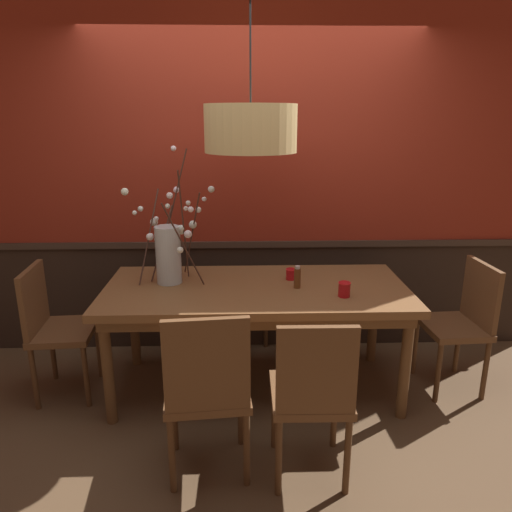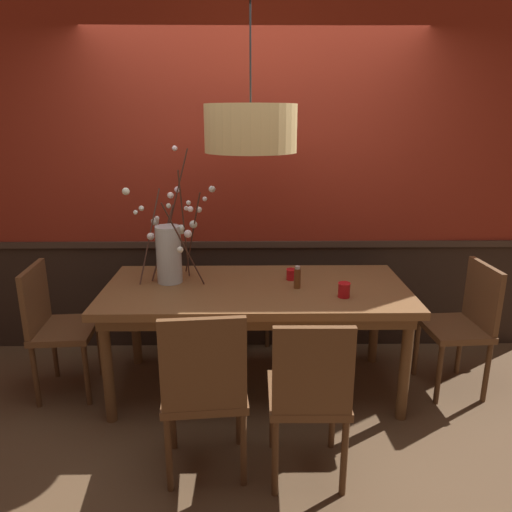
{
  "view_description": "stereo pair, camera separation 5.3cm",
  "coord_description": "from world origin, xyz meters",
  "px_view_note": "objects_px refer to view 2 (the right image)",
  "views": [
    {
      "loc": [
        -0.09,
        -3.05,
        1.89
      ],
      "look_at": [
        0.0,
        0.0,
        0.99
      ],
      "focal_mm": 33.64,
      "sensor_mm": 36.0,
      "label": 1
    },
    {
      "loc": [
        -0.04,
        -3.05,
        1.89
      ],
      "look_at": [
        0.0,
        0.0,
        0.99
      ],
      "focal_mm": 33.64,
      "sensor_mm": 36.0,
      "label": 2
    }
  ],
  "objects_px": {
    "chair_far_side_right": "(285,279)",
    "vase_with_blossoms": "(170,252)",
    "chair_head_west_end": "(54,322)",
    "dining_table": "(256,298)",
    "chair_head_east_end": "(465,320)",
    "condiment_bottle": "(297,278)",
    "candle_holder_nearer_center": "(291,274)",
    "chair_far_side_left": "(223,279)",
    "chair_near_side_left": "(204,387)",
    "candle_holder_nearer_edge": "(344,290)",
    "chair_near_side_right": "(309,392)",
    "pendant_lamp": "(251,128)"
  },
  "relations": [
    {
      "from": "chair_near_side_right",
      "to": "candle_holder_nearer_center",
      "type": "xyz_separation_m",
      "value": [
        -0.01,
        1.04,
        0.28
      ]
    },
    {
      "from": "condiment_bottle",
      "to": "chair_far_side_right",
      "type": "bearing_deg",
      "value": 90.63
    },
    {
      "from": "dining_table",
      "to": "pendant_lamp",
      "type": "distance_m",
      "value": 1.12
    },
    {
      "from": "pendant_lamp",
      "to": "chair_far_side_left",
      "type": "bearing_deg",
      "value": 105.44
    },
    {
      "from": "chair_far_side_left",
      "to": "vase_with_blossoms",
      "type": "xyz_separation_m",
      "value": [
        -0.32,
        -0.77,
        0.47
      ]
    },
    {
      "from": "chair_near_side_right",
      "to": "candle_holder_nearer_center",
      "type": "bearing_deg",
      "value": 90.58
    },
    {
      "from": "candle_holder_nearer_edge",
      "to": "pendant_lamp",
      "type": "relative_size",
      "value": 0.08
    },
    {
      "from": "chair_head_east_end",
      "to": "chair_far_side_right",
      "type": "distance_m",
      "value": 1.49
    },
    {
      "from": "chair_far_side_right",
      "to": "condiment_bottle",
      "type": "xyz_separation_m",
      "value": [
        0.01,
        -0.94,
        0.33
      ]
    },
    {
      "from": "chair_head_east_end",
      "to": "chair_near_side_right",
      "type": "xyz_separation_m",
      "value": [
        -1.19,
        -0.9,
        0.01
      ]
    },
    {
      "from": "chair_near_side_right",
      "to": "chair_near_side_left",
      "type": "bearing_deg",
      "value": 175.92
    },
    {
      "from": "chair_head_west_end",
      "to": "chair_head_east_end",
      "type": "bearing_deg",
      "value": 0.12
    },
    {
      "from": "chair_near_side_left",
      "to": "condiment_bottle",
      "type": "relative_size",
      "value": 6.33
    },
    {
      "from": "chair_near_side_right",
      "to": "candle_holder_nearer_center",
      "type": "height_order",
      "value": "chair_near_side_right"
    },
    {
      "from": "chair_head_east_end",
      "to": "candle_holder_nearer_edge",
      "type": "distance_m",
      "value": 0.96
    },
    {
      "from": "dining_table",
      "to": "chair_head_east_end",
      "type": "xyz_separation_m",
      "value": [
        1.45,
        -0.01,
        -0.16
      ]
    },
    {
      "from": "candle_holder_nearer_center",
      "to": "vase_with_blossoms",
      "type": "bearing_deg",
      "value": -178.43
    },
    {
      "from": "chair_near_side_left",
      "to": "candle_holder_nearer_center",
      "type": "relative_size",
      "value": 12.17
    },
    {
      "from": "chair_far_side_right",
      "to": "chair_near_side_right",
      "type": "bearing_deg",
      "value": -90.18
    },
    {
      "from": "chair_near_side_left",
      "to": "candle_holder_nearer_edge",
      "type": "distance_m",
      "value": 1.1
    },
    {
      "from": "chair_near_side_right",
      "to": "chair_far_side_right",
      "type": "distance_m",
      "value": 1.81
    },
    {
      "from": "dining_table",
      "to": "chair_far_side_left",
      "type": "relative_size",
      "value": 2.19
    },
    {
      "from": "vase_with_blossoms",
      "to": "candle_holder_nearer_center",
      "type": "distance_m",
      "value": 0.86
    },
    {
      "from": "chair_far_side_right",
      "to": "condiment_bottle",
      "type": "distance_m",
      "value": 0.99
    },
    {
      "from": "vase_with_blossoms",
      "to": "chair_head_west_end",
      "type": "bearing_deg",
      "value": -170.76
    },
    {
      "from": "chair_far_side_right",
      "to": "candle_holder_nearer_center",
      "type": "relative_size",
      "value": 11.56
    },
    {
      "from": "chair_near_side_right",
      "to": "condiment_bottle",
      "type": "bearing_deg",
      "value": 88.96
    },
    {
      "from": "vase_with_blossoms",
      "to": "candle_holder_nearer_center",
      "type": "xyz_separation_m",
      "value": [
        0.84,
        0.02,
        -0.17
      ]
    },
    {
      "from": "chair_far_side_right",
      "to": "candle_holder_nearer_center",
      "type": "xyz_separation_m",
      "value": [
        -0.02,
        -0.77,
        0.3
      ]
    },
    {
      "from": "candle_holder_nearer_center",
      "to": "condiment_bottle",
      "type": "bearing_deg",
      "value": -81.08
    },
    {
      "from": "chair_near_side_right",
      "to": "vase_with_blossoms",
      "type": "xyz_separation_m",
      "value": [
        -0.85,
        1.02,
        0.45
      ]
    },
    {
      "from": "chair_head_west_end",
      "to": "chair_near_side_left",
      "type": "height_order",
      "value": "chair_near_side_left"
    },
    {
      "from": "pendant_lamp",
      "to": "candle_holder_nearer_edge",
      "type": "bearing_deg",
      "value": -19.68
    },
    {
      "from": "vase_with_blossoms",
      "to": "condiment_bottle",
      "type": "relative_size",
      "value": 5.94
    },
    {
      "from": "chair_head_east_end",
      "to": "chair_near_side_left",
      "type": "relative_size",
      "value": 0.95
    },
    {
      "from": "chair_far_side_right",
      "to": "condiment_bottle",
      "type": "bearing_deg",
      "value": -89.37
    },
    {
      "from": "chair_head_east_end",
      "to": "chair_far_side_left",
      "type": "distance_m",
      "value": 1.94
    },
    {
      "from": "chair_far_side_right",
      "to": "candle_holder_nearer_center",
      "type": "bearing_deg",
      "value": -91.2
    },
    {
      "from": "chair_head_west_end",
      "to": "chair_far_side_right",
      "type": "distance_m",
      "value": 1.89
    },
    {
      "from": "candle_holder_nearer_center",
      "to": "candle_holder_nearer_edge",
      "type": "bearing_deg",
      "value": -47.86
    },
    {
      "from": "candle_holder_nearer_edge",
      "to": "pendant_lamp",
      "type": "distance_m",
      "value": 1.17
    },
    {
      "from": "chair_far_side_left",
      "to": "condiment_bottle",
      "type": "relative_size",
      "value": 6.1
    },
    {
      "from": "dining_table",
      "to": "condiment_bottle",
      "type": "xyz_separation_m",
      "value": [
        0.28,
        -0.04,
        0.16
      ]
    },
    {
      "from": "dining_table",
      "to": "chair_far_side_right",
      "type": "bearing_deg",
      "value": 73.65
    },
    {
      "from": "candle_holder_nearer_edge",
      "to": "chair_head_west_end",
      "type": "bearing_deg",
      "value": 174.46
    },
    {
      "from": "vase_with_blossoms",
      "to": "condiment_bottle",
      "type": "xyz_separation_m",
      "value": [
        0.87,
        -0.15,
        -0.14
      ]
    },
    {
      "from": "chair_near_side_right",
      "to": "vase_with_blossoms",
      "type": "distance_m",
      "value": 1.4
    },
    {
      "from": "dining_table",
      "to": "vase_with_blossoms",
      "type": "height_order",
      "value": "vase_with_blossoms"
    },
    {
      "from": "vase_with_blossoms",
      "to": "pendant_lamp",
      "type": "distance_m",
      "value": 1.0
    },
    {
      "from": "chair_far_side_right",
      "to": "vase_with_blossoms",
      "type": "bearing_deg",
      "value": -137.2
    }
  ]
}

